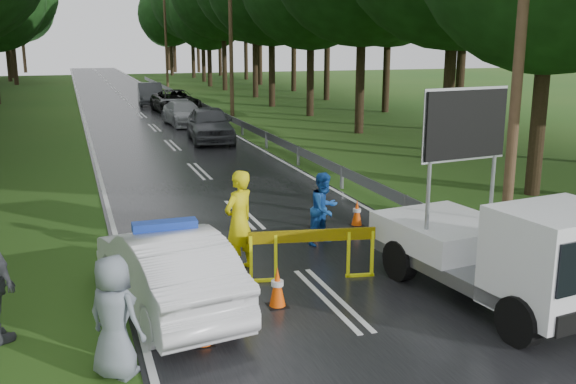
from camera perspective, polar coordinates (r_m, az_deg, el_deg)
name	(u,v)px	position (r m, az deg, el deg)	size (l,w,h in m)	color
ground	(331,300)	(11.62, 3.82, -9.52)	(160.00, 160.00, 0.00)	#234F16
road	(141,115)	(40.32, -12.90, 6.65)	(7.00, 140.00, 0.02)	black
guardrail	(202,105)	(40.49, -7.64, 7.66)	(0.12, 60.06, 0.70)	gray
utility_pole_near	(523,13)	(15.12, 20.14, 14.69)	(1.40, 0.24, 10.00)	#4A3622
utility_pole_mid	(231,30)	(39.00, -5.12, 14.16)	(1.40, 0.24, 10.00)	#4A3622
utility_pole_far	(166,34)	(64.54, -10.83, 13.66)	(1.40, 0.24, 10.00)	#4A3622
police_sedan	(167,270)	(11.13, -10.71, -6.81)	(2.17, 4.50, 1.56)	white
work_truck	(504,251)	(11.65, 18.68, -4.97)	(2.57, 4.78, 3.64)	gray
barrier	(312,242)	(12.23, 2.19, -4.48)	(2.42, 0.49, 1.01)	#F9FE0D
officer	(239,221)	(12.72, -4.37, -2.59)	(0.74, 0.49, 2.04)	yellow
civilian	(324,209)	(14.37, 3.24, -1.50)	(0.80, 0.63, 1.65)	blue
bystander_right	(114,317)	(9.12, -15.18, -10.69)	(0.85, 0.55, 1.73)	slate
queue_car_first	(210,124)	(29.39, -6.96, 6.03)	(1.87, 4.65, 1.58)	#414349
queue_car_second	(184,113)	(35.24, -9.24, 6.92)	(1.79, 4.41, 1.28)	#989AA0
queue_car_third	(176,102)	(41.21, -9.94, 7.93)	(2.40, 5.21, 1.45)	black
queue_car_fourth	(150,94)	(47.01, -12.15, 8.53)	(1.62, 4.64, 1.53)	#383A3F
cone_near_left	(203,326)	(9.94, -7.55, -11.70)	(0.31, 0.31, 0.66)	black
cone_center	(277,288)	(11.16, -0.95, -8.50)	(0.35, 0.35, 0.73)	black
cone_far	(316,215)	(15.69, 2.49, -2.08)	(0.32, 0.32, 0.69)	black
cone_left_mid	(152,244)	(13.57, -12.01, -4.58)	(0.39, 0.39, 0.82)	black
cone_right	(357,213)	(15.98, 6.14, -1.89)	(0.32, 0.32, 0.67)	black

